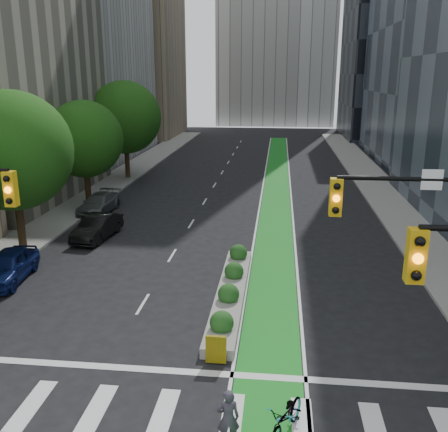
% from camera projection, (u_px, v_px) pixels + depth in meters
% --- Properties ---
extents(ground, '(160.00, 160.00, 0.00)m').
position_uv_depth(ground, '(170.00, 394.00, 15.38)').
color(ground, black).
rests_on(ground, ground).
extents(sidewalk_left, '(3.60, 90.00, 0.15)m').
position_uv_depth(sidewalk_left, '(93.00, 195.00, 40.51)').
color(sidewalk_left, gray).
rests_on(sidewalk_left, ground).
extents(sidewalk_right, '(3.60, 90.00, 0.15)m').
position_uv_depth(sidewalk_right, '(392.00, 203.00, 38.01)').
color(sidewalk_right, gray).
rests_on(sidewalk_right, ground).
extents(bike_lane_paint, '(2.20, 70.00, 0.01)m').
position_uv_depth(bike_lane_paint, '(277.00, 187.00, 43.74)').
color(bike_lane_paint, '#188620').
rests_on(bike_lane_paint, ground).
extents(building_tan_far, '(14.00, 16.00, 26.00)m').
position_uv_depth(building_tan_far, '(132.00, 51.00, 77.03)').
color(building_tan_far, tan).
rests_on(building_tan_far, ground).
extents(building_dark_end, '(14.00, 18.00, 28.00)m').
position_uv_depth(building_dark_end, '(396.00, 43.00, 74.44)').
color(building_dark_end, black).
rests_on(building_dark_end, ground).
extents(tree_mid, '(6.40, 6.40, 8.78)m').
position_uv_depth(tree_mid, '(12.00, 151.00, 26.49)').
color(tree_mid, black).
rests_on(tree_mid, ground).
extents(tree_midfar, '(5.60, 5.60, 7.76)m').
position_uv_depth(tree_midfar, '(84.00, 139.00, 36.22)').
color(tree_midfar, black).
rests_on(tree_midfar, ground).
extents(tree_far, '(6.60, 6.60, 9.00)m').
position_uv_depth(tree_far, '(125.00, 117.00, 45.58)').
color(tree_far, black).
rests_on(tree_far, ground).
extents(median_planter, '(1.20, 10.26, 1.10)m').
position_uv_depth(median_planter, '(231.00, 290.00, 21.88)').
color(median_planter, gray).
rests_on(median_planter, ground).
extents(bicycle, '(1.51, 2.24, 1.11)m').
position_uv_depth(bicycle, '(287.00, 418.00, 13.46)').
color(bicycle, gray).
rests_on(bicycle, ground).
extents(cyclist, '(0.68, 0.52, 1.67)m').
position_uv_depth(cyclist, '(228.00, 418.00, 13.03)').
color(cyclist, '#3A3641').
rests_on(cyclist, ground).
extents(parked_car_left_near, '(2.17, 4.50, 1.48)m').
position_uv_depth(parked_car_left_near, '(8.00, 266.00, 23.61)').
color(parked_car_left_near, '#0E1A54').
rests_on(parked_car_left_near, ground).
extents(parked_car_left_mid, '(1.96, 4.45, 1.42)m').
position_uv_depth(parked_car_left_mid, '(97.00, 227.00, 29.71)').
color(parked_car_left_mid, black).
rests_on(parked_car_left_mid, ground).
extents(parked_car_left_far, '(2.22, 4.73, 1.33)m').
position_uv_depth(parked_car_left_far, '(99.00, 203.00, 35.38)').
color(parked_car_left_far, '#5A5C5F').
rests_on(parked_car_left_far, ground).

